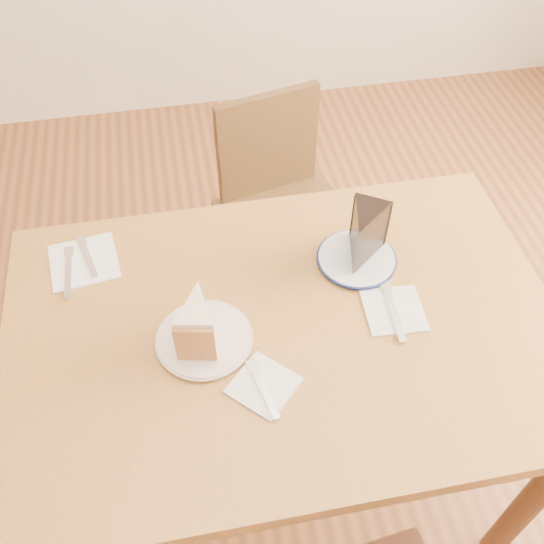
{
  "coord_description": "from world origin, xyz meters",
  "views": [
    {
      "loc": [
        -0.17,
        -0.75,
        1.81
      ],
      "look_at": [
        -0.01,
        0.11,
        0.8
      ],
      "focal_mm": 40.0,
      "sensor_mm": 36.0,
      "label": 1
    }
  ],
  "objects_px": {
    "plate_cream": "(204,339)",
    "carrot_cake": "(198,320)",
    "chair_far": "(284,210)",
    "table": "(284,350)",
    "plate_navy": "(357,259)",
    "chocolate_cake": "(363,238)"
  },
  "relations": [
    {
      "from": "table",
      "to": "carrot_cake",
      "type": "relative_size",
      "value": 10.96
    },
    {
      "from": "table",
      "to": "plate_navy",
      "type": "distance_m",
      "value": 0.27
    },
    {
      "from": "plate_cream",
      "to": "chair_far",
      "type": "bearing_deg",
      "value": 65.17
    },
    {
      "from": "chair_far",
      "to": "table",
      "type": "bearing_deg",
      "value": 64.63
    },
    {
      "from": "carrot_cake",
      "to": "table",
      "type": "bearing_deg",
      "value": 11.55
    },
    {
      "from": "table",
      "to": "plate_navy",
      "type": "height_order",
      "value": "plate_navy"
    },
    {
      "from": "table",
      "to": "carrot_cake",
      "type": "distance_m",
      "value": 0.24
    },
    {
      "from": "table",
      "to": "plate_cream",
      "type": "relative_size",
      "value": 6.14
    },
    {
      "from": "plate_navy",
      "to": "chair_far",
      "type": "bearing_deg",
      "value": 97.35
    },
    {
      "from": "plate_cream",
      "to": "plate_navy",
      "type": "relative_size",
      "value": 1.09
    },
    {
      "from": "chair_far",
      "to": "carrot_cake",
      "type": "bearing_deg",
      "value": 50.68
    },
    {
      "from": "plate_cream",
      "to": "carrot_cake",
      "type": "xyz_separation_m",
      "value": [
        -0.01,
        0.01,
        0.05
      ]
    },
    {
      "from": "table",
      "to": "chocolate_cake",
      "type": "distance_m",
      "value": 0.31
    },
    {
      "from": "chair_far",
      "to": "carrot_cake",
      "type": "height_order",
      "value": "carrot_cake"
    },
    {
      "from": "table",
      "to": "chair_far",
      "type": "height_order",
      "value": "chair_far"
    },
    {
      "from": "plate_cream",
      "to": "carrot_cake",
      "type": "bearing_deg",
      "value": 125.45
    },
    {
      "from": "chocolate_cake",
      "to": "carrot_cake",
      "type": "bearing_deg",
      "value": 52.76
    },
    {
      "from": "plate_cream",
      "to": "carrot_cake",
      "type": "relative_size",
      "value": 1.78
    },
    {
      "from": "plate_navy",
      "to": "carrot_cake",
      "type": "height_order",
      "value": "carrot_cake"
    },
    {
      "from": "chocolate_cake",
      "to": "chair_far",
      "type": "bearing_deg",
      "value": -49.97
    },
    {
      "from": "plate_cream",
      "to": "chocolate_cake",
      "type": "distance_m",
      "value": 0.42
    },
    {
      "from": "plate_cream",
      "to": "carrot_cake",
      "type": "height_order",
      "value": "carrot_cake"
    }
  ]
}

